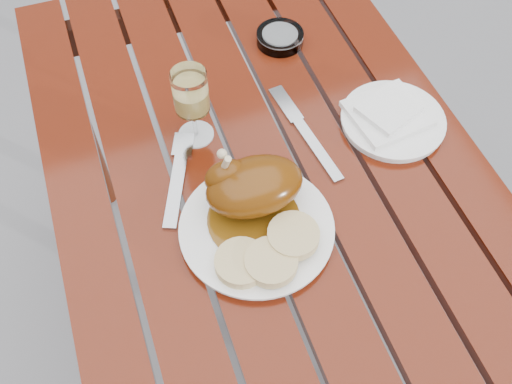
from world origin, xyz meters
TOP-DOWN VIEW (x-y plane):
  - ground at (0.00, 0.00)m, footprint 60.00×60.00m
  - table at (0.00, 0.00)m, footprint 0.80×1.20m
  - dinner_plate at (-0.07, -0.16)m, footprint 0.30×0.30m
  - roast_duck at (-0.06, -0.11)m, footprint 0.18×0.17m
  - bread_dumplings at (-0.07, -0.22)m, footprint 0.19×0.12m
  - wine_glass at (-0.11, 0.09)m, footprint 0.07×0.07m
  - side_plate at (0.27, -0.01)m, footprint 0.23×0.23m
  - napkin at (0.26, -0.00)m, footprint 0.16×0.15m
  - ashtray at (0.14, 0.28)m, footprint 0.11×0.11m
  - fork at (-0.17, -0.01)m, footprint 0.10×0.19m
  - knife at (0.10, 0.00)m, footprint 0.05×0.23m

SIDE VIEW (x-z plane):
  - ground at x=0.00m, z-range 0.00..0.00m
  - table at x=0.00m, z-range 0.00..0.75m
  - knife at x=0.10m, z-range 0.75..0.76m
  - fork at x=-0.17m, z-range 0.75..0.76m
  - side_plate at x=0.27m, z-range 0.75..0.77m
  - dinner_plate at x=-0.07m, z-range 0.75..0.77m
  - ashtray at x=0.14m, z-range 0.75..0.78m
  - napkin at x=0.26m, z-range 0.77..0.78m
  - bread_dumplings at x=-0.07m, z-range 0.77..0.80m
  - roast_duck at x=-0.06m, z-range 0.75..0.88m
  - wine_glass at x=-0.11m, z-range 0.75..0.91m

